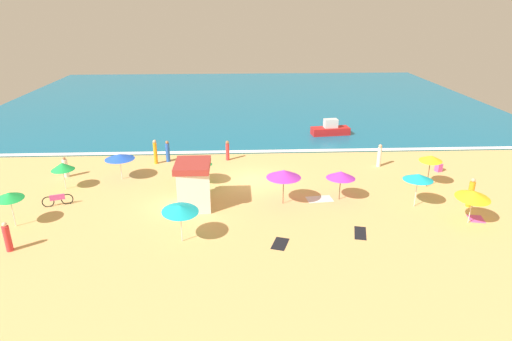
# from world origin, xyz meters

# --- Properties ---
(ground_plane) EXTENTS (60.00, 60.00, 0.00)m
(ground_plane) POSITION_xyz_m (0.00, 0.00, 0.00)
(ground_plane) COLOR #E5B26B
(ocean_water) EXTENTS (60.00, 44.00, 0.10)m
(ocean_water) POSITION_xyz_m (0.00, 28.00, 0.05)
(ocean_water) COLOR #146B93
(ocean_water) RESTS_ON ground_plane
(wave_breaker_foam) EXTENTS (57.00, 0.70, 0.01)m
(wave_breaker_foam) POSITION_xyz_m (0.00, 6.30, 0.10)
(wave_breaker_foam) COLOR white
(wave_breaker_foam) RESTS_ON ocean_water
(lifeguard_cabana) EXTENTS (2.14, 2.65, 2.88)m
(lifeguard_cabana) POSITION_xyz_m (-3.80, -3.94, 1.47)
(lifeguard_cabana) COLOR white
(lifeguard_cabana) RESTS_ON ground_plane
(beach_umbrella_0) EXTENTS (2.39, 2.39, 1.95)m
(beach_umbrella_0) POSITION_xyz_m (5.42, -3.38, 1.70)
(beach_umbrella_0) COLOR #4C3823
(beach_umbrella_0) RESTS_ON ground_plane
(beach_umbrella_1) EXTENTS (2.68, 2.69, 2.17)m
(beach_umbrella_1) POSITION_xyz_m (-4.09, -8.24, 1.91)
(beach_umbrella_1) COLOR silver
(beach_umbrella_1) RESTS_ON ground_plane
(beach_umbrella_2) EXTENTS (1.96, 1.97, 2.16)m
(beach_umbrella_2) POSITION_xyz_m (9.88, -4.58, 1.95)
(beach_umbrella_2) COLOR silver
(beach_umbrella_2) RESTS_ON ground_plane
(beach_umbrella_3) EXTENTS (2.07, 2.08, 2.14)m
(beach_umbrella_3) POSITION_xyz_m (-13.71, -6.13, 1.89)
(beach_umbrella_3) COLOR silver
(beach_umbrella_3) RESTS_ON ground_plane
(beach_umbrella_4) EXTENTS (2.33, 2.37, 2.02)m
(beach_umbrella_4) POSITION_xyz_m (-3.88, -0.27, 1.66)
(beach_umbrella_4) COLOR silver
(beach_umbrella_4) RESTS_ON ground_plane
(beach_umbrella_5) EXTENTS (2.72, 2.72, 1.87)m
(beach_umbrella_5) POSITION_xyz_m (-9.40, 0.84, 1.69)
(beach_umbrella_5) COLOR silver
(beach_umbrella_5) RESTS_ON ground_plane
(beach_umbrella_6) EXTENTS (2.05, 2.06, 2.30)m
(beach_umbrella_6) POSITION_xyz_m (11.94, -1.55, 2.05)
(beach_umbrella_6) COLOR #4C3823
(beach_umbrella_6) RESTS_ON ground_plane
(beach_umbrella_7) EXTENTS (2.16, 2.19, 2.06)m
(beach_umbrella_7) POSITION_xyz_m (12.12, -6.92, 1.76)
(beach_umbrella_7) COLOR silver
(beach_umbrella_7) RESTS_ON ground_plane
(beach_umbrella_8) EXTENTS (3.05, 3.05, 2.26)m
(beach_umbrella_8) POSITION_xyz_m (1.74, -3.82, 2.01)
(beach_umbrella_8) COLOR #4C3823
(beach_umbrella_8) RESTS_ON ground_plane
(beach_umbrella_9) EXTENTS (1.68, 1.69, 1.90)m
(beach_umbrella_9) POSITION_xyz_m (-12.78, -0.85, 1.64)
(beach_umbrella_9) COLOR silver
(beach_umbrella_9) RESTS_ON ground_plane
(parked_bicycle) EXTENTS (1.74, 0.64, 0.76)m
(parked_bicycle) POSITION_xyz_m (-12.32, -3.47, 0.38)
(parked_bicycle) COLOR black
(parked_bicycle) RESTS_ON ground_plane
(beachgoer_0) EXTENTS (0.39, 0.39, 1.62)m
(beachgoer_0) POSITION_xyz_m (-12.78, -8.80, 0.76)
(beachgoer_0) COLOR red
(beachgoer_0) RESTS_ON ground_plane
(beachgoer_1) EXTENTS (0.42, 0.42, 1.72)m
(beachgoer_1) POSITION_xyz_m (-6.59, 4.41, 0.82)
(beachgoer_1) COLOR blue
(beachgoer_1) RESTS_ON ground_plane
(beachgoer_2) EXTENTS (0.53, 0.53, 0.83)m
(beachgoer_2) POSITION_xyz_m (13.99, 1.25, 0.35)
(beachgoer_2) COLOR #D84CA5
(beachgoer_2) RESTS_ON ground_plane
(beachgoer_3) EXTENTS (0.39, 0.39, 1.62)m
(beachgoer_3) POSITION_xyz_m (-1.86, 4.53, 0.80)
(beachgoer_3) COLOR red
(beachgoer_3) RESTS_ON ground_plane
(beachgoer_4) EXTENTS (0.35, 0.35, 1.94)m
(beachgoer_4) POSITION_xyz_m (-7.48, 3.96, 0.97)
(beachgoer_4) COLOR orange
(beachgoer_4) RESTS_ON ground_plane
(beachgoer_5) EXTENTS (0.43, 0.43, 1.78)m
(beachgoer_5) POSITION_xyz_m (9.82, 2.52, 0.87)
(beachgoer_5) COLOR white
(beachgoer_5) RESTS_ON ground_plane
(beachgoer_6) EXTENTS (0.51, 0.51, 1.52)m
(beachgoer_6) POSITION_xyz_m (-13.51, 1.41, 0.70)
(beachgoer_6) COLOR white
(beachgoer_6) RESTS_ON ground_plane
(beachgoer_7) EXTENTS (0.48, 0.48, 1.89)m
(beachgoer_7) POSITION_xyz_m (13.23, -4.80, 0.89)
(beachgoer_7) COLOR orange
(beachgoer_7) RESTS_ON ground_plane
(beach_towel_0) EXTENTS (0.97, 1.62, 0.01)m
(beach_towel_0) POSITION_xyz_m (5.60, -7.84, 0.01)
(beach_towel_0) COLOR black
(beach_towel_0) RESTS_ON ground_plane
(beach_towel_1) EXTENTS (1.02, 1.15, 0.01)m
(beach_towel_1) POSITION_xyz_m (12.83, -6.48, 0.01)
(beach_towel_1) COLOR #D84CA5
(beach_towel_1) RESTS_ON ground_plane
(beach_towel_2) EXTENTS (1.75, 1.17, 0.01)m
(beach_towel_2) POSITION_xyz_m (4.16, -3.31, 0.01)
(beach_towel_2) COLOR white
(beach_towel_2) RESTS_ON ground_plane
(beach_towel_3) EXTENTS (1.11, 1.47, 0.01)m
(beach_towel_3) POSITION_xyz_m (1.08, -8.77, 0.01)
(beach_towel_3) COLOR black
(beach_towel_3) RESTS_ON ground_plane
(small_boat_0) EXTENTS (3.70, 1.70, 1.50)m
(small_boat_0) POSITION_xyz_m (7.81, 11.07, 0.59)
(small_boat_0) COLOR red
(small_boat_0) RESTS_ON ocean_water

